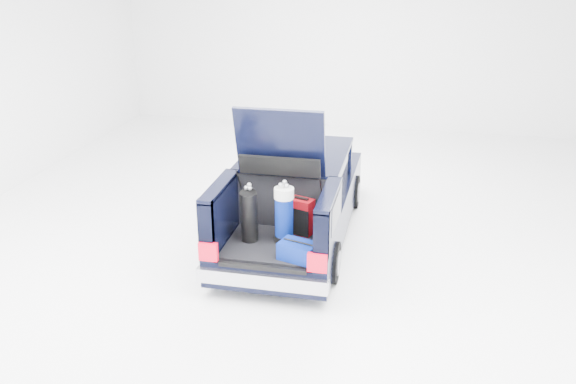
% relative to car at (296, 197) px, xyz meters
% --- Properties ---
extents(ground, '(14.00, 14.00, 0.00)m').
position_rel_car_xyz_m(ground, '(0.00, -0.11, -0.67)').
color(ground, white).
rests_on(ground, ground).
extents(car, '(1.87, 4.65, 2.47)m').
position_rel_car_xyz_m(car, '(0.00, 0.00, 0.00)').
color(car, black).
rests_on(car, ground).
extents(red_suitcase, '(0.39, 0.33, 0.57)m').
position_rel_car_xyz_m(red_suitcase, '(0.32, -1.19, 0.19)').
color(red_suitcase, '#78040A').
rests_on(red_suitcase, car).
extents(black_golf_bag, '(0.30, 0.38, 0.88)m').
position_rel_car_xyz_m(black_golf_bag, '(-0.34, -1.61, 0.32)').
color(black_golf_bag, black).
rests_on(black_golf_bag, car).
extents(blue_golf_bag, '(0.35, 0.35, 0.93)m').
position_rel_car_xyz_m(blue_golf_bag, '(0.14, -1.52, 0.35)').
color(blue_golf_bag, black).
rests_on(blue_golf_bag, car).
extents(blue_duffel, '(0.58, 0.46, 0.26)m').
position_rel_car_xyz_m(blue_duffel, '(0.44, -1.99, 0.05)').
color(blue_duffel, navy).
rests_on(blue_duffel, car).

